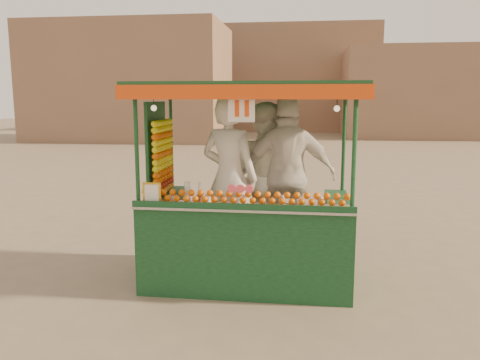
# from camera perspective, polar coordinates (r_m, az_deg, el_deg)

# --- Properties ---
(ground) EXTENTS (90.00, 90.00, 0.00)m
(ground) POSITION_cam_1_polar(r_m,az_deg,el_deg) (6.01, 4.51, -11.67)
(ground) COLOR #6B5C4D
(ground) RESTS_ON ground
(building_left) EXTENTS (10.00, 6.00, 6.00)m
(building_left) POSITION_cam_1_polar(r_m,az_deg,el_deg) (27.25, -12.56, 10.99)
(building_left) COLOR #84604B
(building_left) RESTS_ON ground
(building_right) EXTENTS (9.00, 6.00, 5.00)m
(building_right) POSITION_cam_1_polar(r_m,az_deg,el_deg) (30.36, 20.68, 9.49)
(building_right) COLOR #84604B
(building_right) RESTS_ON ground
(building_center) EXTENTS (14.00, 7.00, 7.00)m
(building_center) POSITION_cam_1_polar(r_m,az_deg,el_deg) (35.70, 4.01, 11.58)
(building_center) COLOR #84604B
(building_center) RESTS_ON ground
(juice_cart) EXTENTS (2.58, 1.67, 2.34)m
(juice_cart) POSITION_cam_1_polar(r_m,az_deg,el_deg) (5.76, 0.32, -4.66)
(juice_cart) COLOR #0E3518
(juice_cart) RESTS_ON ground
(vendor_left) EXTENTS (0.82, 0.67, 1.93)m
(vendor_left) POSITION_cam_1_polar(r_m,az_deg,el_deg) (5.79, -1.25, 0.26)
(vendor_left) COLOR silver
(vendor_left) RESTS_ON ground
(vendor_middle) EXTENTS (1.14, 1.11, 1.86)m
(vendor_middle) POSITION_cam_1_polar(r_m,az_deg,el_deg) (6.14, 3.04, 0.42)
(vendor_middle) COLOR white
(vendor_middle) RESTS_ON ground
(vendor_right) EXTENTS (1.19, 0.59, 1.95)m
(vendor_right) POSITION_cam_1_polar(r_m,az_deg,el_deg) (5.89, 5.65, 0.45)
(vendor_right) COLOR silver
(vendor_right) RESTS_ON ground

